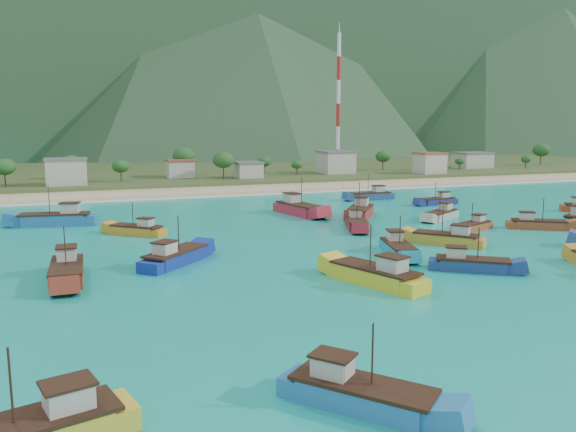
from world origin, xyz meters
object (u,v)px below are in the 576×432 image
object	(u,v)px
boat_21	(447,240)
boat_22	(356,224)
boat_20	(376,277)
boat_11	(471,266)
boat_29	(175,258)
boat_30	(360,213)
boat_25	(474,227)
boat_32	(438,202)
boat_2	(398,250)
boat_5	(537,225)
boat_0	(56,220)
boat_12	(137,231)
boat_9	(299,209)
boat_28	(371,196)
radio_tower	(338,104)
boat_31	(67,273)
boat_16	(359,396)
boat_8	(441,216)

from	to	relation	value
boat_21	boat_22	world-z (taller)	boat_21
boat_20	boat_11	bearing A→B (deg)	-15.30
boat_29	boat_30	xyz separation A→B (m)	(37.22, 23.40, 0.14)
boat_11	boat_25	bearing A→B (deg)	176.54
boat_32	boat_25	bearing A→B (deg)	149.38
boat_2	boat_25	xyz separation A→B (m)	(20.66, 10.80, -0.15)
boat_30	boat_32	bearing A→B (deg)	-120.11
boat_5	boat_25	bearing A→B (deg)	-72.39
boat_20	boat_21	xyz separation A→B (m)	(19.41, 14.25, -0.15)
boat_0	boat_12	distance (m)	17.65
boat_9	boat_28	size ratio (longest dim) A/B	1.24
boat_11	boat_30	size ratio (longest dim) A/B	0.78
boat_25	boat_28	distance (m)	39.60
boat_11	boat_22	bearing A→B (deg)	-144.87
radio_tower	boat_21	world-z (taller)	radio_tower
radio_tower	boat_30	size ratio (longest dim) A/B	3.89
boat_12	boat_22	distance (m)	34.54
boat_11	boat_32	xyz separation A→B (m)	(30.04, 48.23, -0.02)
boat_12	boat_29	size ratio (longest dim) A/B	0.88
boat_5	boat_25	world-z (taller)	boat_5
boat_9	radio_tower	bearing A→B (deg)	-132.28
boat_11	boat_0	bearing A→B (deg)	-101.33
boat_0	boat_12	size ratio (longest dim) A/B	1.52
boat_11	boat_20	size ratio (longest dim) A/B	0.77
boat_2	boat_20	xyz separation A→B (m)	(-9.60, -11.29, 0.18)
boat_31	boat_25	bearing A→B (deg)	-170.30
boat_21	boat_30	bearing A→B (deg)	50.28
radio_tower	boat_29	bearing A→B (deg)	-124.71
boat_12	boat_28	bearing A→B (deg)	-23.00
boat_22	boat_30	xyz separation A→B (m)	(5.65, 9.41, 0.21)
boat_0	boat_22	world-z (taller)	boat_0
boat_5	radio_tower	bearing A→B (deg)	-153.85
radio_tower	boat_16	world-z (taller)	radio_tower
boat_20	boat_28	world-z (taller)	boat_20
boat_25	boat_5	bearing A→B (deg)	-127.00
boat_11	boat_32	bearing A→B (deg)	-175.77
boat_11	boat_21	size ratio (longest dim) A/B	0.96
boat_11	boat_16	distance (m)	35.73
boat_28	boat_21	bearing A→B (deg)	161.10
boat_5	boat_16	bearing A→B (deg)	-19.44
boat_21	boat_31	bearing A→B (deg)	140.57
boat_28	boat_32	world-z (taller)	boat_28
boat_8	boat_21	size ratio (longest dim) A/B	1.02
boat_28	boat_0	bearing A→B (deg)	97.62
boat_9	boat_29	xyz separation A→B (m)	(-28.24, -30.78, -0.23)
boat_2	boat_5	size ratio (longest dim) A/B	1.08
radio_tower	boat_32	xyz separation A→B (m)	(-9.61, -68.83, -23.28)
boat_5	boat_12	xyz separation A→B (m)	(-60.93, 17.82, -0.02)
boat_28	boat_31	size ratio (longest dim) A/B	0.97
boat_0	boat_22	size ratio (longest dim) A/B	1.26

